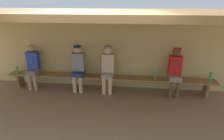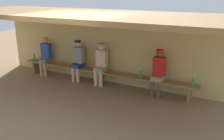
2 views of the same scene
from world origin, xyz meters
name	(u,v)px [view 1 (image 1 of 2)]	position (x,y,z in m)	size (l,w,h in m)	color
ground_plane	(98,123)	(0.00, 0.00, 0.00)	(24.00, 24.00, 0.00)	#8C6D4C
back_wall	(110,51)	(0.00, 2.00, 1.10)	(8.00, 0.20, 2.20)	tan
dugout_roof	(102,13)	(0.00, 0.70, 2.26)	(8.00, 2.80, 0.12)	olive
bench	(108,79)	(0.00, 1.55, 0.39)	(6.00, 0.36, 0.46)	olive
player_in_red	(108,67)	(0.00, 1.55, 0.75)	(0.34, 0.42, 1.34)	gray
player_leftmost	(78,66)	(-0.87, 1.55, 0.75)	(0.34, 0.42, 1.34)	navy
player_in_blue	(33,65)	(-2.25, 1.55, 0.73)	(0.34, 0.42, 1.34)	slate
player_in_white	(175,70)	(1.85, 1.55, 0.75)	(0.34, 0.42, 1.34)	gray
water_bottle_clear	(17,69)	(-2.77, 1.53, 0.58)	(0.06, 0.06, 0.25)	green
water_bottle_blue	(211,76)	(2.82, 1.57, 0.60)	(0.06, 0.06, 0.28)	green
water_bottle_green	(155,75)	(1.33, 1.56, 0.58)	(0.07, 0.07, 0.25)	green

